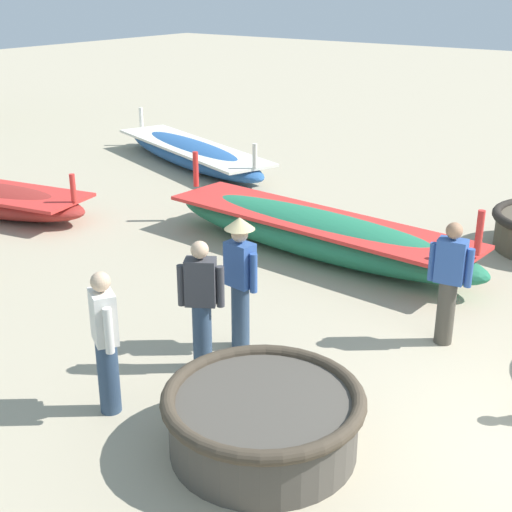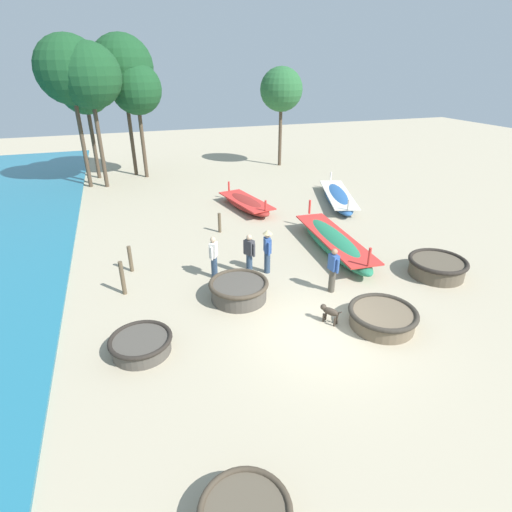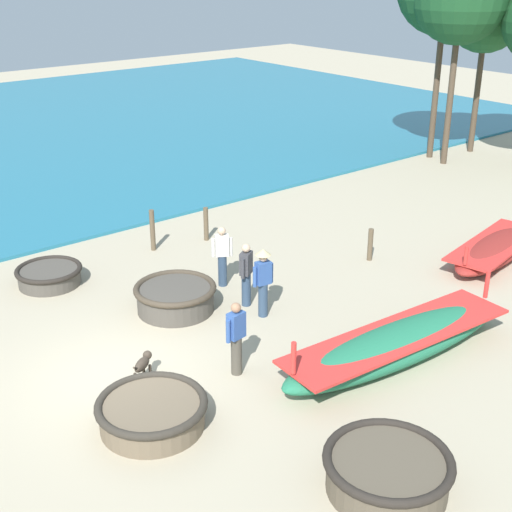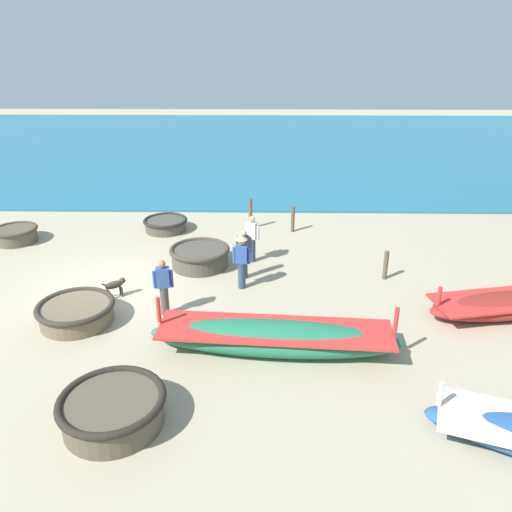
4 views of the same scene
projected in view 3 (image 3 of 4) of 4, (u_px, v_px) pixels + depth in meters
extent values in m
plane|color=tan|center=(118.00, 378.00, 14.07)|extent=(80.00, 80.00, 0.00)
cylinder|color=#4C473F|center=(175.00, 299.00, 16.65)|extent=(1.79, 1.79, 0.57)
torus|color=#42382B|center=(175.00, 288.00, 16.54)|extent=(1.94, 1.94, 0.14)
cylinder|color=brown|center=(152.00, 415.00, 12.56)|extent=(1.85, 1.85, 0.47)
torus|color=#332D26|center=(151.00, 404.00, 12.46)|extent=(1.99, 1.99, 0.15)
cylinder|color=brown|center=(387.00, 475.00, 11.06)|extent=(1.89, 1.89, 0.57)
torus|color=#28231E|center=(388.00, 460.00, 10.95)|extent=(2.05, 2.05, 0.15)
cylinder|color=#4C473F|center=(49.00, 277.00, 17.99)|extent=(1.54, 1.54, 0.41)
torus|color=#28231E|center=(49.00, 270.00, 17.91)|extent=(1.67, 1.67, 0.12)
ellipsoid|color=maroon|center=(495.00, 250.00, 19.45)|extent=(2.04, 4.42, 0.55)
cube|color=red|center=(496.00, 244.00, 19.38)|extent=(2.02, 4.09, 0.06)
cylinder|color=red|center=(466.00, 255.00, 17.87)|extent=(0.10, 0.10, 0.50)
ellipsoid|color=#237551|center=(397.00, 345.00, 14.58)|extent=(1.65, 5.96, 0.71)
cube|color=red|center=(398.00, 335.00, 14.49)|extent=(1.67, 5.49, 0.06)
cylinder|color=red|center=(487.00, 284.00, 15.76)|extent=(0.10, 0.10, 0.64)
cylinder|color=red|center=(294.00, 358.00, 12.90)|extent=(0.10, 0.10, 0.64)
cylinder|color=#2D425B|center=(246.00, 289.00, 16.85)|extent=(0.22, 0.22, 0.82)
cube|color=#3D3D42|center=(246.00, 263.00, 16.58)|extent=(0.36, 0.40, 0.54)
sphere|color=#DBB28E|center=(246.00, 248.00, 16.43)|extent=(0.20, 0.20, 0.20)
cylinder|color=#3D3D42|center=(249.00, 262.00, 16.79)|extent=(0.09, 0.09, 0.48)
cylinder|color=#3D3D42|center=(243.00, 269.00, 16.41)|extent=(0.09, 0.09, 0.48)
cylinder|color=#2D425B|center=(263.00, 300.00, 16.35)|extent=(0.22, 0.22, 0.82)
cube|color=#33569E|center=(263.00, 273.00, 16.08)|extent=(0.26, 0.36, 0.54)
sphere|color=#DBB28E|center=(263.00, 257.00, 15.93)|extent=(0.20, 0.20, 0.20)
cylinder|color=#33569E|center=(255.00, 277.00, 15.99)|extent=(0.09, 0.09, 0.48)
cylinder|color=#33569E|center=(271.00, 273.00, 16.20)|extent=(0.09, 0.09, 0.48)
cone|color=#D1BC84|center=(263.00, 252.00, 15.88)|extent=(0.36, 0.36, 0.14)
cylinder|color=#4C473D|center=(237.00, 355.00, 14.09)|extent=(0.22, 0.22, 0.82)
cube|color=#33569E|center=(236.00, 325.00, 13.82)|extent=(0.27, 0.37, 0.54)
sphere|color=#A37556|center=(236.00, 308.00, 13.67)|extent=(0.20, 0.20, 0.20)
cylinder|color=#33569E|center=(244.00, 323.00, 13.99)|extent=(0.09, 0.09, 0.48)
cylinder|color=#33569E|center=(228.00, 331.00, 13.69)|extent=(0.09, 0.09, 0.48)
cylinder|color=#2D425B|center=(222.00, 270.00, 17.86)|extent=(0.22, 0.22, 0.82)
cube|color=silver|center=(222.00, 245.00, 17.59)|extent=(0.36, 0.40, 0.54)
sphere|color=#DBB28E|center=(222.00, 231.00, 17.44)|extent=(0.20, 0.20, 0.20)
cylinder|color=silver|center=(231.00, 247.00, 17.64)|extent=(0.09, 0.09, 0.48)
cylinder|color=silver|center=(213.00, 248.00, 17.58)|extent=(0.09, 0.09, 0.48)
ellipsoid|color=#3D3328|center=(142.00, 364.00, 13.82)|extent=(0.45, 0.54, 0.22)
sphere|color=#3D3328|center=(147.00, 355.00, 14.01)|extent=(0.18, 0.18, 0.18)
cylinder|color=#3D3328|center=(136.00, 368.00, 13.58)|extent=(0.15, 0.19, 0.16)
cylinder|color=#3D3328|center=(144.00, 370.00, 14.10)|extent=(0.06, 0.06, 0.28)
cylinder|color=#3D3328|center=(150.00, 371.00, 14.06)|extent=(0.06, 0.06, 0.28)
cylinder|color=#3D3328|center=(135.00, 380.00, 13.78)|extent=(0.06, 0.06, 0.28)
cylinder|color=#3D3328|center=(142.00, 381.00, 13.74)|extent=(0.06, 0.06, 0.28)
cylinder|color=brown|center=(152.00, 230.00, 19.92)|extent=(0.14, 0.14, 1.19)
cylinder|color=brown|center=(206.00, 224.00, 20.66)|extent=(0.14, 0.14, 1.00)
cylinder|color=brown|center=(370.00, 245.00, 19.32)|extent=(0.14, 0.14, 0.90)
cylinder|color=#4C3D2D|center=(450.00, 99.00, 27.44)|extent=(0.24, 0.24, 5.08)
cylinder|color=#4C3D2D|center=(476.00, 98.00, 29.30)|extent=(0.24, 0.24, 4.50)
sphere|color=#1E5128|center=(487.00, 12.00, 27.99)|extent=(3.15, 3.15, 3.15)
cylinder|color=#4C3D2D|center=(436.00, 92.00, 28.28)|extent=(0.24, 0.24, 5.30)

